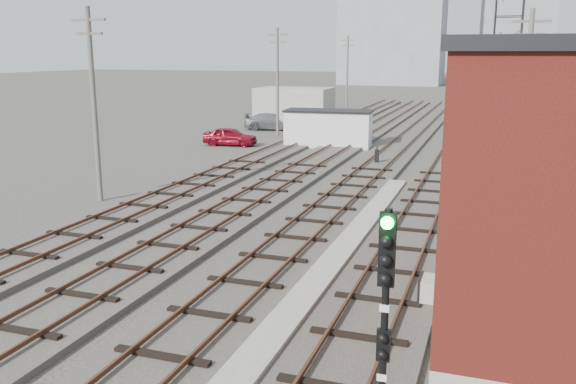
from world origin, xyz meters
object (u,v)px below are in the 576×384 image
at_px(car_grey, 272,122).
at_px(car_silver, 286,123).
at_px(signal_mast, 385,308).
at_px(site_trailer, 328,128).
at_px(switch_stand, 377,157).
at_px(car_red, 230,136).

bearing_deg(car_grey, car_silver, -101.97).
distance_m(signal_mast, site_trailer, 36.14).
bearing_deg(car_grey, switch_stand, -150.74).
bearing_deg(car_red, site_trailer, -80.01).
bearing_deg(car_silver, site_trailer, -129.73).
relative_size(site_trailer, car_red, 1.65).
distance_m(signal_mast, switch_stand, 28.41).
xyz_separation_m(switch_stand, car_silver, (-11.22, 14.82, 0.09)).
xyz_separation_m(site_trailer, car_silver, (-6.21, 8.05, -0.74)).
bearing_deg(car_red, switch_stand, -117.00).
height_order(signal_mast, switch_stand, signal_mast).
bearing_deg(site_trailer, signal_mast, -78.39).
relative_size(signal_mast, car_silver, 1.12).
relative_size(signal_mast, switch_stand, 3.71).
xyz_separation_m(signal_mast, car_grey, (-18.02, 42.65, -1.89)).
distance_m(car_red, car_grey, 10.13).
bearing_deg(switch_stand, signal_mast, -93.47).
xyz_separation_m(car_red, car_grey, (-0.37, 10.12, 0.05)).
height_order(switch_stand, car_grey, car_grey).
xyz_separation_m(car_red, car_silver, (0.99, 10.10, -0.05)).
bearing_deg(car_grey, signal_mast, -168.14).
xyz_separation_m(signal_mast, site_trailer, (-10.45, 34.57, -1.25)).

